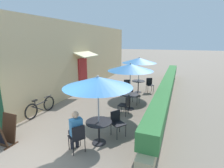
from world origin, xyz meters
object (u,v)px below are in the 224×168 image
at_px(patio_table_far, 138,84).
at_px(patio_umbrella_far, 139,60).
at_px(coffee_cup_mid, 129,94).
at_px(cafe_chair_far_left, 127,85).
at_px(coffee_cup_far, 139,80).
at_px(bicycle_leaning, 41,107).
at_px(seated_patron_near_left, 76,129).
at_px(cafe_chair_near_right, 117,121).
at_px(cafe_chair_mid_left, 125,104).
at_px(patio_umbrella_near, 98,82).
at_px(patio_table_near, 99,127).
at_px(menu_board, 3,131).
at_px(patio_umbrella_mid, 130,67).
at_px(cafe_chair_near_left, 77,136).
at_px(cafe_chair_mid_right, 134,94).
at_px(cafe_chair_far_right, 150,84).
at_px(patio_table_mid, 130,98).

height_order(patio_table_far, patio_umbrella_far, patio_umbrella_far).
height_order(coffee_cup_mid, cafe_chair_far_left, cafe_chair_far_left).
height_order(coffee_cup_mid, coffee_cup_far, same).
height_order(coffee_cup_mid, bicycle_leaning, coffee_cup_mid).
xyz_separation_m(seated_patron_near_left, bicycle_leaning, (-2.87, 1.64, -0.33)).
bearing_deg(cafe_chair_near_right, cafe_chair_mid_left, -136.51).
distance_m(patio_umbrella_near, cafe_chair_far_left, 5.80).
bearing_deg(patio_table_near, coffee_cup_mid, 87.69).
bearing_deg(seated_patron_near_left, menu_board, 139.64).
bearing_deg(patio_umbrella_mid, cafe_chair_mid_left, -89.13).
bearing_deg(cafe_chair_near_left, cafe_chair_mid_right, 29.31).
xyz_separation_m(cafe_chair_far_right, coffee_cup_far, (-0.62, -0.34, 0.27)).
relative_size(patio_table_mid, patio_umbrella_far, 0.37).
bearing_deg(coffee_cup_far, cafe_chair_near_right, -84.77).
xyz_separation_m(patio_table_near, menu_board, (-2.73, -1.16, -0.09)).
bearing_deg(seated_patron_near_left, patio_umbrella_far, 32.56).
distance_m(cafe_chair_mid_left, cafe_chair_mid_right, 1.51).
bearing_deg(coffee_cup_far, patio_umbrella_far, -103.95).
relative_size(cafe_chair_mid_left, patio_umbrella_far, 0.39).
height_order(cafe_chair_far_right, bicycle_leaning, cafe_chair_far_right).
xyz_separation_m(cafe_chair_mid_left, cafe_chair_far_left, (-0.90, 3.21, 0.00)).
relative_size(patio_umbrella_mid, patio_umbrella_far, 1.00).
distance_m(patio_table_near, seated_patron_near_left, 0.76).
xyz_separation_m(coffee_cup_mid, menu_board, (-2.85, -4.12, -0.32)).
distance_m(cafe_chair_near_right, cafe_chair_mid_right, 3.20).
bearing_deg(cafe_chair_far_right, coffee_cup_mid, 56.95).
relative_size(cafe_chair_mid_left, cafe_chair_far_right, 1.00).
relative_size(patio_umbrella_near, cafe_chair_far_right, 2.54).
distance_m(cafe_chair_far_left, menu_board, 6.99).
bearing_deg(seated_patron_near_left, cafe_chair_near_right, 1.57).
height_order(cafe_chair_near_right, patio_table_mid, cafe_chair_near_right).
relative_size(patio_table_near, coffee_cup_far, 9.09).
bearing_deg(cafe_chair_mid_right, cafe_chair_near_right, 9.65).
bearing_deg(patio_umbrella_near, cafe_chair_far_left, 97.91).
relative_size(patio_umbrella_far, cafe_chair_far_left, 2.54).
bearing_deg(seated_patron_near_left, coffee_cup_mid, 26.09).
distance_m(cafe_chair_near_left, menu_board, 2.41).
xyz_separation_m(cafe_chair_far_right, bicycle_leaning, (-3.84, -5.31, -0.16)).
height_order(patio_table_near, patio_table_mid, same).
bearing_deg(coffee_cup_mid, cafe_chair_near_left, -97.74).
xyz_separation_m(patio_umbrella_far, bicycle_leaning, (-3.20, -4.91, -1.65)).
bearing_deg(patio_umbrella_near, cafe_chair_mid_right, 88.37).
xyz_separation_m(seated_patron_near_left, patio_umbrella_mid, (0.58, 3.68, 1.32)).
height_order(seated_patron_near_left, patio_table_far, seated_patron_near_left).
bearing_deg(cafe_chair_far_left, patio_table_near, -108.79).
height_order(cafe_chair_mid_left, cafe_chair_far_left, same).
xyz_separation_m(patio_table_near, coffee_cup_mid, (0.12, 2.96, 0.23)).
relative_size(cafe_chair_near_right, patio_umbrella_mid, 0.39).
distance_m(seated_patron_near_left, patio_umbrella_far, 6.68).
bearing_deg(bicycle_leaning, cafe_chair_far_right, 54.60).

